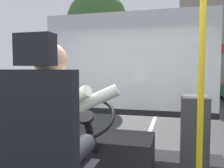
{
  "coord_description": "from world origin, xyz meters",
  "views": [
    {
      "loc": [
        0.66,
        -1.66,
        1.89
      ],
      "look_at": [
        -0.17,
        1.46,
        1.67
      ],
      "focal_mm": 37.21,
      "sensor_mm": 36.0,
      "label": 1
    }
  ],
  "objects_px": {
    "driver_seat": "(47,160)",
    "bus_driver": "(56,122)",
    "steering_console": "(103,151)",
    "fare_box": "(194,142)",
    "parked_car_charcoal": "(220,84)",
    "handrail_pole": "(201,80)",
    "parked_car_silver": "(211,80)"
  },
  "relations": [
    {
      "from": "steering_console",
      "to": "fare_box",
      "type": "height_order",
      "value": "fare_box"
    },
    {
      "from": "driver_seat",
      "to": "bus_driver",
      "type": "bearing_deg",
      "value": 90.0
    },
    {
      "from": "driver_seat",
      "to": "bus_driver",
      "type": "relative_size",
      "value": 1.62
    },
    {
      "from": "driver_seat",
      "to": "fare_box",
      "type": "xyz_separation_m",
      "value": [
        0.95,
        1.06,
        -0.13
      ]
    },
    {
      "from": "driver_seat",
      "to": "parked_car_charcoal",
      "type": "distance_m",
      "value": 18.29
    },
    {
      "from": "bus_driver",
      "to": "parked_car_silver",
      "type": "bearing_deg",
      "value": 79.44
    },
    {
      "from": "driver_seat",
      "to": "handrail_pole",
      "type": "bearing_deg",
      "value": 28.37
    },
    {
      "from": "bus_driver",
      "to": "handrail_pole",
      "type": "height_order",
      "value": "handrail_pole"
    },
    {
      "from": "steering_console",
      "to": "handrail_pole",
      "type": "xyz_separation_m",
      "value": [
        0.94,
        -0.65,
        0.84
      ]
    },
    {
      "from": "fare_box",
      "to": "parked_car_silver",
      "type": "relative_size",
      "value": 0.22
    },
    {
      "from": "parked_car_charcoal",
      "to": "handrail_pole",
      "type": "bearing_deg",
      "value": -100.64
    },
    {
      "from": "handrail_pole",
      "to": "parked_car_silver",
      "type": "xyz_separation_m",
      "value": [
        3.37,
        22.74,
        -1.07
      ]
    },
    {
      "from": "steering_console",
      "to": "bus_driver",
      "type": "bearing_deg",
      "value": -90.0
    },
    {
      "from": "parked_car_silver",
      "to": "handrail_pole",
      "type": "bearing_deg",
      "value": -98.44
    },
    {
      "from": "steering_console",
      "to": "handrail_pole",
      "type": "height_order",
      "value": "handrail_pole"
    },
    {
      "from": "parked_car_charcoal",
      "to": "driver_seat",
      "type": "bearing_deg",
      "value": -103.24
    },
    {
      "from": "parked_car_silver",
      "to": "parked_car_charcoal",
      "type": "bearing_deg",
      "value": -91.3
    },
    {
      "from": "parked_car_charcoal",
      "to": "steering_console",
      "type": "bearing_deg",
      "value": -104.13
    },
    {
      "from": "steering_console",
      "to": "parked_car_silver",
      "type": "relative_size",
      "value": 0.27
    },
    {
      "from": "driver_seat",
      "to": "steering_console",
      "type": "xyz_separation_m",
      "value": [
        -0.0,
        1.16,
        -0.35
      ]
    },
    {
      "from": "steering_console",
      "to": "parked_car_silver",
      "type": "distance_m",
      "value": 22.51
    },
    {
      "from": "handrail_pole",
      "to": "parked_car_silver",
      "type": "bearing_deg",
      "value": 81.56
    },
    {
      "from": "fare_box",
      "to": "parked_car_charcoal",
      "type": "relative_size",
      "value": 0.23
    },
    {
      "from": "handrail_pole",
      "to": "fare_box",
      "type": "bearing_deg",
      "value": 88.83
    },
    {
      "from": "fare_box",
      "to": "driver_seat",
      "type": "bearing_deg",
      "value": -131.93
    },
    {
      "from": "bus_driver",
      "to": "steering_console",
      "type": "relative_size",
      "value": 0.75
    },
    {
      "from": "driver_seat",
      "to": "parked_car_silver",
      "type": "xyz_separation_m",
      "value": [
        4.31,
        23.25,
        -0.59
      ]
    },
    {
      "from": "bus_driver",
      "to": "steering_console",
      "type": "distance_m",
      "value": 1.19
    },
    {
      "from": "driver_seat",
      "to": "bus_driver",
      "type": "xyz_separation_m",
      "value": [
        0.0,
        0.11,
        0.21
      ]
    },
    {
      "from": "steering_console",
      "to": "handrail_pole",
      "type": "bearing_deg",
      "value": -34.67
    },
    {
      "from": "driver_seat",
      "to": "handrail_pole",
      "type": "relative_size",
      "value": 0.63
    },
    {
      "from": "parked_car_silver",
      "to": "fare_box",
      "type": "bearing_deg",
      "value": -98.61
    }
  ]
}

